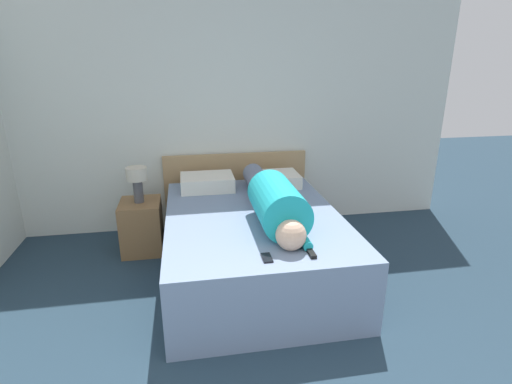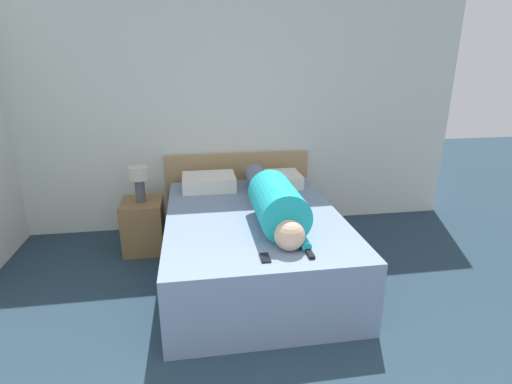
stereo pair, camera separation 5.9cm
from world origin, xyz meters
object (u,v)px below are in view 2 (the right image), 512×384
at_px(table_lamp, 139,178).
at_px(pillow_second, 276,179).
at_px(nightstand, 144,225).
at_px(pillow_near_headboard, 209,182).
at_px(tv_remote, 309,253).
at_px(person_lying, 273,200).
at_px(bed, 253,244).
at_px(cell_phone, 265,258).

distance_m(table_lamp, pillow_second, 1.38).
distance_m(nightstand, pillow_near_headboard, 0.78).
bearing_deg(pillow_second, tv_remote, -93.22).
height_order(person_lying, pillow_near_headboard, person_lying).
bearing_deg(bed, tv_remote, -71.45).
relative_size(bed, tv_remote, 13.44).
bearing_deg(nightstand, pillow_second, 4.26).
distance_m(person_lying, tv_remote, 0.70).
bearing_deg(tv_remote, pillow_near_headboard, 111.49).
relative_size(nightstand, tv_remote, 3.45).
xyz_separation_m(nightstand, person_lying, (1.17, -0.78, 0.48)).
distance_m(bed, cell_phone, 0.86).
distance_m(nightstand, tv_remote, 1.97).
bearing_deg(bed, pillow_second, 64.87).
height_order(pillow_near_headboard, cell_phone, pillow_near_headboard).
bearing_deg(table_lamp, nightstand, -104.04).
xyz_separation_m(bed, pillow_near_headboard, (-0.34, 0.76, 0.36)).
height_order(person_lying, cell_phone, person_lying).
relative_size(table_lamp, pillow_near_headboard, 0.66).
distance_m(person_lying, pillow_near_headboard, 1.01).
xyz_separation_m(table_lamp, pillow_near_headboard, (0.67, 0.10, -0.10)).
bearing_deg(cell_phone, bed, 86.96).
height_order(table_lamp, tv_remote, table_lamp).
distance_m(table_lamp, person_lying, 1.40).
height_order(table_lamp, person_lying, person_lying).
distance_m(bed, table_lamp, 1.29).
height_order(bed, nightstand, bed).
bearing_deg(cell_phone, table_lamp, 123.65).
bearing_deg(pillow_near_headboard, table_lamp, -171.36).
height_order(bed, tv_remote, tv_remote).
distance_m(nightstand, cell_phone, 1.79).
bearing_deg(bed, table_lamp, 147.22).
relative_size(nightstand, cell_phone, 3.98).
distance_m(pillow_near_headboard, pillow_second, 0.70).
bearing_deg(person_lying, cell_phone, -105.82).
distance_m(pillow_second, tv_remote, 1.56).
xyz_separation_m(table_lamp, pillow_second, (1.37, 0.10, -0.11)).
height_order(nightstand, table_lamp, table_lamp).
bearing_deg(nightstand, tv_remote, -48.51).
distance_m(pillow_near_headboard, tv_remote, 1.67).
bearing_deg(person_lying, nightstand, 146.25).
xyz_separation_m(pillow_near_headboard, cell_phone, (0.30, -1.56, -0.07)).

